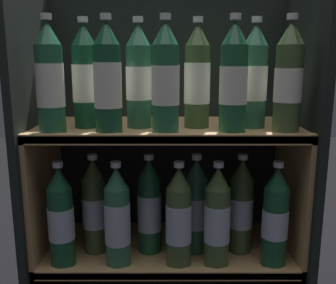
% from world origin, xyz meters
% --- Properties ---
extents(fridge_back_wall, '(0.73, 0.02, 1.01)m').
position_xyz_m(fridge_back_wall, '(0.00, 0.31, 0.50)').
color(fridge_back_wall, black).
rests_on(fridge_back_wall, ground_plane).
extents(fridge_side_left, '(0.02, 0.34, 1.01)m').
position_xyz_m(fridge_side_left, '(-0.36, 0.15, 0.50)').
color(fridge_side_left, black).
rests_on(fridge_side_left, ground_plane).
extents(fridge_side_right, '(0.02, 0.34, 1.01)m').
position_xyz_m(fridge_side_right, '(0.36, 0.15, 0.50)').
color(fridge_side_right, black).
rests_on(fridge_side_right, ground_plane).
extents(shelf_lower, '(0.69, 0.30, 0.27)m').
position_xyz_m(shelf_lower, '(0.00, 0.14, 0.22)').
color(shelf_lower, tan).
rests_on(shelf_lower, ground_plane).
extents(shelf_upper, '(0.69, 0.30, 0.62)m').
position_xyz_m(shelf_upper, '(0.00, 0.15, 0.45)').
color(shelf_upper, tan).
rests_on(shelf_upper, ground_plane).
extents(bottle_upper_front_0, '(0.07, 0.07, 0.28)m').
position_xyz_m(bottle_upper_front_0, '(-0.28, 0.05, 0.74)').
color(bottle_upper_front_0, '#1E5638').
rests_on(bottle_upper_front_0, shelf_upper).
extents(bottle_upper_front_1, '(0.07, 0.07, 0.28)m').
position_xyz_m(bottle_upper_front_1, '(-0.14, 0.05, 0.74)').
color(bottle_upper_front_1, '#144228').
rests_on(bottle_upper_front_1, shelf_upper).
extents(bottle_upper_front_2, '(0.07, 0.07, 0.28)m').
position_xyz_m(bottle_upper_front_2, '(-0.01, 0.05, 0.74)').
color(bottle_upper_front_2, '#1E5638').
rests_on(bottle_upper_front_2, shelf_upper).
extents(bottle_upper_front_3, '(0.07, 0.07, 0.28)m').
position_xyz_m(bottle_upper_front_3, '(0.15, 0.05, 0.74)').
color(bottle_upper_front_3, '#194C2D').
rests_on(bottle_upper_front_3, shelf_upper).
extents(bottle_upper_front_4, '(0.07, 0.07, 0.28)m').
position_xyz_m(bottle_upper_front_4, '(0.28, 0.05, 0.74)').
color(bottle_upper_front_4, '#384C28').
rests_on(bottle_upper_front_4, shelf_upper).
extents(bottle_upper_back_0, '(0.07, 0.07, 0.28)m').
position_xyz_m(bottle_upper_back_0, '(-0.21, 0.12, 0.74)').
color(bottle_upper_back_0, '#144228').
rests_on(bottle_upper_back_0, shelf_upper).
extents(bottle_upper_back_1, '(0.07, 0.07, 0.28)m').
position_xyz_m(bottle_upper_back_1, '(-0.07, 0.12, 0.74)').
color(bottle_upper_back_1, '#285B42').
rests_on(bottle_upper_back_1, shelf_upper).
extents(bottle_upper_back_2, '(0.07, 0.07, 0.28)m').
position_xyz_m(bottle_upper_back_2, '(0.07, 0.12, 0.74)').
color(bottle_upper_back_2, '#384C28').
rests_on(bottle_upper_back_2, shelf_upper).
extents(bottle_upper_back_3, '(0.07, 0.07, 0.28)m').
position_xyz_m(bottle_upper_back_3, '(0.22, 0.12, 0.74)').
color(bottle_upper_back_3, '#285B42').
rests_on(bottle_upper_back_3, shelf_upper).
extents(bottle_lower_front_0, '(0.07, 0.07, 0.28)m').
position_xyz_m(bottle_lower_front_0, '(-0.27, 0.05, 0.40)').
color(bottle_lower_front_0, '#144228').
rests_on(bottle_lower_front_0, shelf_lower).
extents(bottle_lower_front_1, '(0.07, 0.07, 0.28)m').
position_xyz_m(bottle_lower_front_1, '(-0.13, 0.05, 0.39)').
color(bottle_lower_front_1, '#285B42').
rests_on(bottle_lower_front_1, shelf_lower).
extents(bottle_lower_front_2, '(0.07, 0.07, 0.28)m').
position_xyz_m(bottle_lower_front_2, '(0.03, 0.05, 0.39)').
color(bottle_lower_front_2, '#384C28').
rests_on(bottle_lower_front_2, shelf_lower).
extents(bottle_lower_front_3, '(0.07, 0.07, 0.28)m').
position_xyz_m(bottle_lower_front_3, '(0.13, 0.05, 0.39)').
color(bottle_lower_front_3, '#384C28').
rests_on(bottle_lower_front_3, shelf_lower).
extents(bottle_lower_front_4, '(0.07, 0.07, 0.28)m').
position_xyz_m(bottle_lower_front_4, '(0.27, 0.05, 0.40)').
color(bottle_lower_front_4, '#144228').
rests_on(bottle_lower_front_4, shelf_lower).
extents(bottle_lower_back_0, '(0.07, 0.07, 0.28)m').
position_xyz_m(bottle_lower_back_0, '(-0.20, 0.12, 0.40)').
color(bottle_lower_back_0, '#384C28').
rests_on(bottle_lower_back_0, shelf_lower).
extents(bottle_lower_back_1, '(0.07, 0.07, 0.28)m').
position_xyz_m(bottle_lower_back_1, '(-0.05, 0.12, 0.39)').
color(bottle_lower_back_1, '#194C2D').
rests_on(bottle_lower_back_1, shelf_lower).
extents(bottle_lower_back_2, '(0.07, 0.07, 0.28)m').
position_xyz_m(bottle_lower_back_2, '(0.08, 0.12, 0.40)').
color(bottle_lower_back_2, '#285B42').
rests_on(bottle_lower_back_2, shelf_lower).
extents(bottle_lower_back_3, '(0.07, 0.07, 0.28)m').
position_xyz_m(bottle_lower_back_3, '(0.20, 0.12, 0.40)').
color(bottle_lower_back_3, '#384C28').
rests_on(bottle_lower_back_3, shelf_lower).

